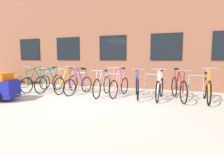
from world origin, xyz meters
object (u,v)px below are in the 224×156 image
at_px(bicycle_teal, 50,82).
at_px(bike_trailer, 1,86).
at_px(bicycle_maroon, 178,88).
at_px(bicycle_pink, 119,86).
at_px(bicycle_blue, 137,86).
at_px(bicycle_purple, 79,84).
at_px(bicycle_white, 160,88).
at_px(bicycle_yellow, 67,83).
at_px(bicycle_orange, 207,89).
at_px(backpack, 15,83).
at_px(bicycle_silver, 102,85).
at_px(bicycle_green, 36,82).
at_px(wooden_bench, 18,78).

relative_size(bicycle_teal, bike_trailer, 1.15).
height_order(bicycle_maroon, bicycle_pink, bicycle_pink).
bearing_deg(bicycle_blue, bicycle_purple, -176.82).
bearing_deg(bicycle_white, bicycle_yellow, 177.92).
relative_size(bicycle_orange, bicycle_teal, 1.05).
bearing_deg(backpack, bicycle_yellow, 6.15).
height_order(bicycle_pink, bicycle_yellow, bicycle_pink).
bearing_deg(bicycle_blue, bicycle_teal, -179.41).
relative_size(bicycle_purple, bicycle_silver, 0.91).
distance_m(bicycle_yellow, bike_trailer, 2.29).
relative_size(bicycle_orange, bicycle_pink, 1.11).
distance_m(bicycle_white, bicycle_silver, 2.06).
distance_m(bicycle_green, wooden_bench, 2.85).
bearing_deg(backpack, bicycle_white, 6.74).
relative_size(bicycle_maroon, bicycle_orange, 1.00).
relative_size(bicycle_blue, bicycle_teal, 1.01).
bearing_deg(bicycle_orange, bicycle_silver, -177.13).
xyz_separation_m(bicycle_white, backpack, (-6.57, 0.29, -0.17)).
xyz_separation_m(bicycle_orange, bike_trailer, (-6.30, -1.97, 0.07)).
relative_size(bicycle_green, backpack, 3.75).
relative_size(bicycle_pink, wooden_bench, 0.88).
xyz_separation_m(bicycle_blue, bike_trailer, (-4.07, -1.95, 0.07)).
bearing_deg(bike_trailer, bicycle_maroon, 19.80).
bearing_deg(bicycle_yellow, bicycle_purple, -12.16).
bearing_deg(bicycle_maroon, bicycle_green, -178.51).
bearing_deg(bicycle_silver, bicycle_white, 0.94).
bearing_deg(bicycle_white, bicycle_teal, 178.85).
bearing_deg(bicycle_teal, bicycle_purple, -3.60).
distance_m(bicycle_teal, bike_trailer, 1.96).
height_order(bicycle_purple, bicycle_orange, bicycle_orange).
height_order(bicycle_silver, backpack, bicycle_silver).
distance_m(bicycle_blue, wooden_bench, 6.87).
relative_size(bicycle_purple, backpack, 3.56).
relative_size(bicycle_blue, bicycle_orange, 0.97).
xyz_separation_m(bicycle_maroon, bicycle_yellow, (-4.27, -0.01, -0.02)).
xyz_separation_m(bicycle_purple, backpack, (-3.51, 0.29, -0.15)).
height_order(bicycle_silver, bicycle_orange, bicycle_orange).
xyz_separation_m(bicycle_purple, bicycle_teal, (-1.40, 0.09, 0.01)).
height_order(bike_trailer, backpack, bike_trailer).
bearing_deg(bicycle_maroon, bicycle_white, -166.83).
height_order(bicycle_white, wooden_bench, bicycle_white).
height_order(bicycle_maroon, bicycle_orange, bicycle_orange).
relative_size(bicycle_white, bicycle_blue, 0.96).
bearing_deg(bicycle_purple, bicycle_teal, 176.40).
xyz_separation_m(bicycle_maroon, bicycle_white, (-0.60, -0.14, -0.01)).
distance_m(bicycle_blue, bicycle_orange, 2.23).
relative_size(bicycle_orange, bicycle_yellow, 1.08).
xyz_separation_m(bicycle_purple, bicycle_silver, (1.00, -0.04, 0.01)).
distance_m(bike_trailer, wooden_bench, 4.20).
height_order(bicycle_white, bicycle_silver, bicycle_white).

